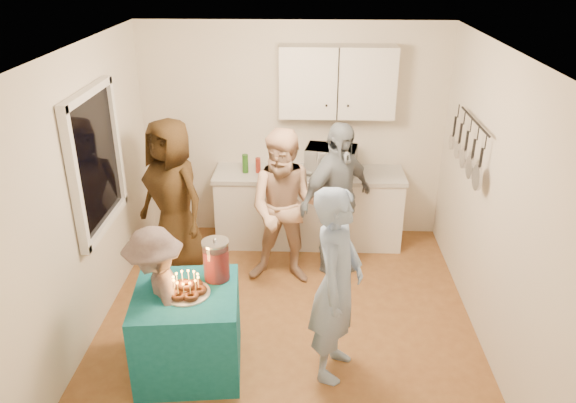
{
  "coord_description": "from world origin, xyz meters",
  "views": [
    {
      "loc": [
        0.18,
        -4.45,
        3.35
      ],
      "look_at": [
        0.0,
        0.35,
        1.15
      ],
      "focal_mm": 35.0,
      "sensor_mm": 36.0,
      "label": 1
    }
  ],
  "objects_px": {
    "party_table": "(188,330)",
    "man_birthday": "(337,285)",
    "punch_jar": "(216,261)",
    "woman_back_left": "(173,197)",
    "child_near_left": "(158,300)",
    "woman_back_center": "(286,209)",
    "woman_back_right": "(336,200)",
    "microwave": "(331,160)",
    "counter": "(309,209)"
  },
  "relations": [
    {
      "from": "counter",
      "to": "party_table",
      "type": "distance_m",
      "value": 2.53
    },
    {
      "from": "woman_back_left",
      "to": "woman_back_center",
      "type": "bearing_deg",
      "value": 23.77
    },
    {
      "from": "child_near_left",
      "to": "party_table",
      "type": "bearing_deg",
      "value": 63.17
    },
    {
      "from": "party_table",
      "to": "punch_jar",
      "type": "distance_m",
      "value": 0.64
    },
    {
      "from": "child_near_left",
      "to": "woman_back_left",
      "type": "bearing_deg",
      "value": 167.22
    },
    {
      "from": "microwave",
      "to": "woman_back_left",
      "type": "height_order",
      "value": "woman_back_left"
    },
    {
      "from": "woman_back_right",
      "to": "child_near_left",
      "type": "bearing_deg",
      "value": -176.2
    },
    {
      "from": "party_table",
      "to": "man_birthday",
      "type": "height_order",
      "value": "man_birthday"
    },
    {
      "from": "microwave",
      "to": "man_birthday",
      "type": "bearing_deg",
      "value": -80.57
    },
    {
      "from": "counter",
      "to": "punch_jar",
      "type": "height_order",
      "value": "punch_jar"
    },
    {
      "from": "party_table",
      "to": "punch_jar",
      "type": "bearing_deg",
      "value": 43.99
    },
    {
      "from": "party_table",
      "to": "man_birthday",
      "type": "bearing_deg",
      "value": 0.67
    },
    {
      "from": "punch_jar",
      "to": "woman_back_center",
      "type": "xyz_separation_m",
      "value": [
        0.54,
        1.2,
        -0.08
      ]
    },
    {
      "from": "microwave",
      "to": "child_near_left",
      "type": "height_order",
      "value": "child_near_left"
    },
    {
      "from": "party_table",
      "to": "man_birthday",
      "type": "relative_size",
      "value": 0.5
    },
    {
      "from": "counter",
      "to": "child_near_left",
      "type": "bearing_deg",
      "value": -118.56
    },
    {
      "from": "counter",
      "to": "woman_back_center",
      "type": "relative_size",
      "value": 1.29
    },
    {
      "from": "party_table",
      "to": "woman_back_left",
      "type": "relative_size",
      "value": 0.49
    },
    {
      "from": "party_table",
      "to": "child_near_left",
      "type": "height_order",
      "value": "child_near_left"
    },
    {
      "from": "microwave",
      "to": "man_birthday",
      "type": "relative_size",
      "value": 0.34
    },
    {
      "from": "woman_back_right",
      "to": "punch_jar",
      "type": "bearing_deg",
      "value": -169.57
    },
    {
      "from": "party_table",
      "to": "child_near_left",
      "type": "relative_size",
      "value": 0.64
    },
    {
      "from": "woman_back_center",
      "to": "child_near_left",
      "type": "relative_size",
      "value": 1.29
    },
    {
      "from": "woman_back_left",
      "to": "woman_back_right",
      "type": "xyz_separation_m",
      "value": [
        1.77,
        0.01,
        -0.01
      ]
    },
    {
      "from": "counter",
      "to": "woman_back_right",
      "type": "height_order",
      "value": "woman_back_right"
    },
    {
      "from": "punch_jar",
      "to": "woman_back_left",
      "type": "xyz_separation_m",
      "value": [
        -0.69,
        1.42,
        -0.06
      ]
    },
    {
      "from": "counter",
      "to": "punch_jar",
      "type": "xyz_separation_m",
      "value": [
        -0.78,
        -2.1,
        0.5
      ]
    },
    {
      "from": "woman_back_left",
      "to": "punch_jar",
      "type": "bearing_deg",
      "value": -30.16
    },
    {
      "from": "woman_back_center",
      "to": "woman_back_right",
      "type": "xyz_separation_m",
      "value": [
        0.53,
        0.23,
        0.0
      ]
    },
    {
      "from": "party_table",
      "to": "woman_back_center",
      "type": "distance_m",
      "value": 1.69
    },
    {
      "from": "punch_jar",
      "to": "child_near_left",
      "type": "distance_m",
      "value": 0.58
    },
    {
      "from": "counter",
      "to": "woman_back_right",
      "type": "distance_m",
      "value": 0.84
    },
    {
      "from": "punch_jar",
      "to": "man_birthday",
      "type": "distance_m",
      "value": 1.03
    },
    {
      "from": "woman_back_right",
      "to": "child_near_left",
      "type": "xyz_separation_m",
      "value": [
        -1.54,
        -1.63,
        -0.2
      ]
    },
    {
      "from": "woman_back_right",
      "to": "child_near_left",
      "type": "relative_size",
      "value": 1.3
    },
    {
      "from": "party_table",
      "to": "woman_back_left",
      "type": "xyz_separation_m",
      "value": [
        -0.46,
        1.65,
        0.49
      ]
    },
    {
      "from": "woman_back_right",
      "to": "microwave",
      "type": "bearing_deg",
      "value": 50.95
    },
    {
      "from": "party_table",
      "to": "child_near_left",
      "type": "distance_m",
      "value": 0.37
    },
    {
      "from": "party_table",
      "to": "child_near_left",
      "type": "bearing_deg",
      "value": 173.73
    },
    {
      "from": "woman_back_left",
      "to": "woman_back_right",
      "type": "relative_size",
      "value": 1.02
    },
    {
      "from": "microwave",
      "to": "punch_jar",
      "type": "height_order",
      "value": "microwave"
    },
    {
      "from": "woman_back_center",
      "to": "child_near_left",
      "type": "xyz_separation_m",
      "value": [
        -1.02,
        -1.4,
        -0.19
      ]
    },
    {
      "from": "microwave",
      "to": "party_table",
      "type": "relative_size",
      "value": 0.68
    },
    {
      "from": "party_table",
      "to": "woman_back_right",
      "type": "relative_size",
      "value": 0.49
    },
    {
      "from": "party_table",
      "to": "woman_back_right",
      "type": "height_order",
      "value": "woman_back_right"
    },
    {
      "from": "punch_jar",
      "to": "man_birthday",
      "type": "bearing_deg",
      "value": -11.75
    },
    {
      "from": "woman_back_right",
      "to": "woman_back_center",
      "type": "bearing_deg",
      "value": 160.74
    },
    {
      "from": "counter",
      "to": "woman_back_left",
      "type": "distance_m",
      "value": 1.68
    },
    {
      "from": "woman_back_center",
      "to": "woman_back_right",
      "type": "distance_m",
      "value": 0.58
    },
    {
      "from": "microwave",
      "to": "child_near_left",
      "type": "relative_size",
      "value": 0.44
    }
  ]
}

